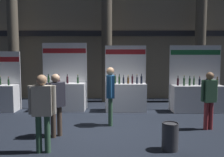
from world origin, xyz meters
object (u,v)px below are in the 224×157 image
(trash_bin, at_px, (169,136))
(visitor_6, at_px, (41,107))
(exhibitor_booth_1, at_px, (63,94))
(exhibitor_booth_3, at_px, (196,95))
(visitor_7, at_px, (55,100))
(visitor_0, at_px, (208,96))
(visitor_1, at_px, (109,91))
(exhibitor_booth_2, at_px, (125,94))

(trash_bin, bearing_deg, visitor_6, -177.27)
(exhibitor_booth_1, xyz_separation_m, exhibitor_booth_3, (4.93, -0.20, -0.03))
(exhibitor_booth_1, bearing_deg, visitor_7, -82.05)
(exhibitor_booth_1, xyz_separation_m, visitor_6, (0.37, -3.95, 0.34))
(exhibitor_booth_3, xyz_separation_m, visitor_0, (-0.44, -2.16, 0.33))
(trash_bin, relative_size, visitor_7, 0.38)
(visitor_1, distance_m, visitor_7, 1.68)
(exhibitor_booth_1, height_order, visitor_7, exhibitor_booth_1)
(exhibitor_booth_1, relative_size, trash_bin, 4.19)
(visitor_1, bearing_deg, exhibitor_booth_3, -62.68)
(visitor_0, relative_size, visitor_6, 0.97)
(exhibitor_booth_1, distance_m, visitor_0, 5.08)
(exhibitor_booth_1, xyz_separation_m, visitor_7, (0.41, -2.95, 0.32))
(exhibitor_booth_3, xyz_separation_m, trash_bin, (-1.86, -3.61, -0.30))
(exhibitor_booth_1, distance_m, exhibitor_booth_2, 2.33)
(visitor_1, relative_size, visitor_6, 1.04)
(exhibitor_booth_2, height_order, visitor_6, exhibitor_booth_2)
(exhibitor_booth_2, relative_size, visitor_1, 1.42)
(visitor_0, height_order, visitor_6, visitor_6)
(exhibitor_booth_3, relative_size, visitor_0, 1.52)
(exhibitor_booth_1, height_order, visitor_6, exhibitor_booth_1)
(trash_bin, relative_size, visitor_6, 0.37)
(exhibitor_booth_2, bearing_deg, visitor_7, -123.84)
(visitor_1, xyz_separation_m, visitor_6, (-1.40, -1.98, -0.03))
(visitor_6, relative_size, visitor_7, 1.04)
(visitor_0, relative_size, visitor_1, 0.94)
(exhibitor_booth_2, distance_m, visitor_0, 3.15)
(exhibitor_booth_1, height_order, trash_bin, exhibitor_booth_1)
(exhibitor_booth_1, bearing_deg, exhibitor_booth_3, -2.37)
(visitor_0, distance_m, visitor_7, 4.12)
(visitor_0, bearing_deg, trash_bin, 34.36)
(exhibitor_booth_2, xyz_separation_m, exhibitor_booth_3, (2.60, -0.11, -0.02))
(exhibitor_booth_3, height_order, visitor_6, exhibitor_booth_3)
(visitor_0, distance_m, visitor_1, 2.75)
(exhibitor_booth_2, distance_m, visitor_1, 1.99)
(visitor_0, distance_m, visitor_6, 4.42)
(exhibitor_booth_1, distance_m, visitor_1, 2.67)
(exhibitor_booth_2, relative_size, visitor_6, 1.48)
(exhibitor_booth_3, bearing_deg, visitor_1, -150.94)
(visitor_6, bearing_deg, visitor_0, 16.94)
(exhibitor_booth_1, relative_size, visitor_6, 1.54)
(exhibitor_booth_2, height_order, trash_bin, exhibitor_booth_2)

